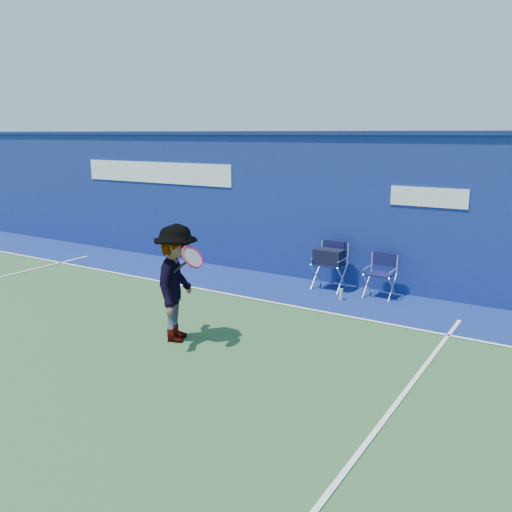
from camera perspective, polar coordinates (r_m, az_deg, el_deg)
The scene contains 8 objects.
ground at distance 8.48m, azimuth -17.78°, elevation -8.83°, with size 80.00×80.00×0.00m, color #2D542D.
stadium_wall at distance 12.00m, azimuth 0.92°, elevation 5.69°, with size 24.00×0.50×3.08m.
out_of_bounds_strip at distance 11.39m, azimuth -1.95°, elevation -2.64°, with size 24.00×1.80×0.01m, color navy.
court_lines at distance 8.84m, azimuth -14.81°, elevation -7.64°, with size 24.00×12.00×0.01m.
directors_chair_left at distance 10.81m, azimuth 7.73°, elevation -1.41°, with size 0.56×0.52×0.95m.
directors_chair_right at distance 10.48m, azimuth 12.90°, elevation -2.88°, with size 0.49×0.44×0.83m.
water_bottle at distance 10.22m, azimuth 8.94°, elevation -4.01°, with size 0.07×0.07×0.21m, color silver.
tennis_player at distance 8.08m, azimuth -8.33°, elevation -2.83°, with size 1.06×1.30×1.75m.
Camera 1 is at (6.14, -5.00, 3.04)m, focal length 38.00 mm.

